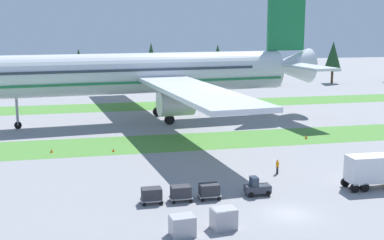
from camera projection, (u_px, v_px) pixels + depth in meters
The scene contains 17 objects.
ground_plane at pixel (290, 214), 47.44m from camera, with size 400.00×400.00×0.00m, color gray.
grass_strip_near at pixel (206, 141), 77.16m from camera, with size 320.00×11.43×0.01m, color #4C8438.
grass_strip_far at pixel (166, 105), 110.58m from camera, with size 320.00×11.43×0.01m, color #4C8438.
airliner at pixel (149, 73), 91.12m from camera, with size 63.85×78.87×24.21m.
baggage_tug at pixel (257, 188), 52.50m from camera, with size 2.60×1.31×1.97m.
cargo_dolly_lead at pixel (209, 190), 51.38m from camera, with size 2.20×1.50×1.55m.
cargo_dolly_second at pixel (181, 192), 50.74m from camera, with size 2.20×1.50×1.55m.
cargo_dolly_third at pixel (152, 194), 50.11m from camera, with size 2.20×1.50×1.55m.
catering_truck at pixel (376, 170), 54.67m from camera, with size 7.00×2.45×3.58m.
ground_crew_loader at pixel (277, 166), 60.02m from camera, with size 0.36×0.56×1.74m.
uld_container_0 at pixel (224, 219), 43.98m from camera, with size 2.00×1.60×1.74m, color #A3A3A8.
uld_container_1 at pixel (182, 226), 42.52m from camera, with size 2.00×1.60×1.71m, color #A3A3A8.
uld_container_2 at pixel (224, 218), 44.06m from camera, with size 2.00×1.60×1.78m, color #A3A3A8.
taxiway_marker_0 at pixel (113, 150), 70.44m from camera, with size 0.44×0.44×0.46m, color orange.
taxiway_marker_1 at pixel (306, 137), 78.34m from camera, with size 0.44×0.44×0.69m, color orange.
taxiway_marker_2 at pixel (52, 151), 69.98m from camera, with size 0.44×0.44×0.51m, color orange.
distant_tree_line at pixel (137, 62), 138.80m from camera, with size 152.42×9.81×12.77m.
Camera 1 is at (-18.74, -41.92, 17.27)m, focal length 48.24 mm.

